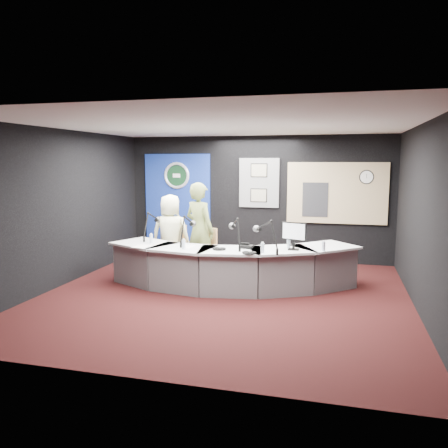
% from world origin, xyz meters
% --- Properties ---
extents(ground, '(6.00, 6.00, 0.00)m').
position_xyz_m(ground, '(0.00, 0.00, 0.00)').
color(ground, black).
rests_on(ground, ground).
extents(ceiling, '(6.00, 6.00, 0.02)m').
position_xyz_m(ceiling, '(0.00, 0.00, 2.80)').
color(ceiling, silver).
rests_on(ceiling, ground).
extents(wall_back, '(6.00, 0.02, 2.80)m').
position_xyz_m(wall_back, '(0.00, 3.00, 1.40)').
color(wall_back, black).
rests_on(wall_back, ground).
extents(wall_front, '(6.00, 0.02, 2.80)m').
position_xyz_m(wall_front, '(0.00, -3.00, 1.40)').
color(wall_front, black).
rests_on(wall_front, ground).
extents(wall_left, '(0.02, 6.00, 2.80)m').
position_xyz_m(wall_left, '(-3.00, 0.00, 1.40)').
color(wall_left, black).
rests_on(wall_left, ground).
extents(wall_right, '(0.02, 6.00, 2.80)m').
position_xyz_m(wall_right, '(3.00, 0.00, 1.40)').
color(wall_right, black).
rests_on(wall_right, ground).
extents(broadcast_desk, '(4.50, 1.90, 0.75)m').
position_xyz_m(broadcast_desk, '(-0.05, 0.55, 0.38)').
color(broadcast_desk, silver).
rests_on(broadcast_desk, ground).
extents(backdrop_panel, '(1.60, 0.05, 2.30)m').
position_xyz_m(backdrop_panel, '(-1.90, 2.97, 1.25)').
color(backdrop_panel, navy).
rests_on(backdrop_panel, wall_back).
extents(agency_seal, '(0.63, 0.07, 0.63)m').
position_xyz_m(agency_seal, '(-1.90, 2.93, 1.90)').
color(agency_seal, silver).
rests_on(agency_seal, backdrop_panel).
extents(seal_center, '(0.48, 0.01, 0.48)m').
position_xyz_m(seal_center, '(-1.90, 2.94, 1.90)').
color(seal_center, black).
rests_on(seal_center, backdrop_panel).
extents(pinboard, '(0.90, 0.04, 1.10)m').
position_xyz_m(pinboard, '(0.05, 2.97, 1.75)').
color(pinboard, slate).
rests_on(pinboard, wall_back).
extents(framed_photo_upper, '(0.34, 0.02, 0.27)m').
position_xyz_m(framed_photo_upper, '(0.05, 2.94, 2.03)').
color(framed_photo_upper, gray).
rests_on(framed_photo_upper, pinboard).
extents(framed_photo_lower, '(0.34, 0.02, 0.27)m').
position_xyz_m(framed_photo_lower, '(0.05, 2.94, 1.47)').
color(framed_photo_lower, gray).
rests_on(framed_photo_lower, pinboard).
extents(booth_window_frame, '(2.12, 0.06, 1.32)m').
position_xyz_m(booth_window_frame, '(1.75, 2.97, 1.55)').
color(booth_window_frame, tan).
rests_on(booth_window_frame, wall_back).
extents(booth_glow, '(2.00, 0.02, 1.20)m').
position_xyz_m(booth_glow, '(1.75, 2.96, 1.55)').
color(booth_glow, '#FFE6A1').
rests_on(booth_glow, booth_window_frame).
extents(equipment_rack, '(0.55, 0.02, 0.75)m').
position_xyz_m(equipment_rack, '(1.30, 2.94, 1.40)').
color(equipment_rack, black).
rests_on(equipment_rack, booth_window_frame).
extents(wall_clock, '(0.28, 0.01, 0.28)m').
position_xyz_m(wall_clock, '(2.35, 2.94, 1.90)').
color(wall_clock, white).
rests_on(wall_clock, booth_window_frame).
extents(armchair_left, '(0.58, 0.58, 0.91)m').
position_xyz_m(armchair_left, '(-1.42, 1.25, 0.46)').
color(armchair_left, tan).
rests_on(armchair_left, ground).
extents(armchair_right, '(0.77, 0.77, 1.01)m').
position_xyz_m(armchair_right, '(-0.75, 1.06, 0.50)').
color(armchair_right, tan).
rests_on(armchair_right, ground).
extents(draped_jacket, '(0.51, 0.17, 0.70)m').
position_xyz_m(draped_jacket, '(-1.47, 1.50, 0.62)').
color(draped_jacket, gray).
rests_on(draped_jacket, armchair_left).
extents(person_man, '(0.82, 0.58, 1.58)m').
position_xyz_m(person_man, '(-1.42, 1.25, 0.79)').
color(person_man, '#FEFECB').
rests_on(person_man, ground).
extents(person_woman, '(0.80, 0.70, 1.84)m').
position_xyz_m(person_woman, '(-0.75, 1.06, 0.92)').
color(person_woman, olive).
rests_on(person_woman, ground).
extents(computer_monitor, '(0.44, 0.18, 0.32)m').
position_xyz_m(computer_monitor, '(1.10, 0.47, 1.07)').
color(computer_monitor, black).
rests_on(computer_monitor, broadcast_desk).
extents(desk_phone, '(0.23, 0.19, 0.05)m').
position_xyz_m(desk_phone, '(0.30, 0.42, 0.78)').
color(desk_phone, black).
rests_on(desk_phone, broadcast_desk).
extents(headphones_near, '(0.23, 0.23, 0.04)m').
position_xyz_m(headphones_near, '(0.44, -0.04, 0.77)').
color(headphones_near, black).
rests_on(headphones_near, broadcast_desk).
extents(headphones_far, '(0.23, 0.23, 0.04)m').
position_xyz_m(headphones_far, '(-0.12, 0.17, 0.77)').
color(headphones_far, black).
rests_on(headphones_far, broadcast_desk).
extents(paper_stack, '(0.26, 0.34, 0.00)m').
position_xyz_m(paper_stack, '(-1.53, 0.11, 0.75)').
color(paper_stack, white).
rests_on(paper_stack, broadcast_desk).
extents(notepad, '(0.26, 0.34, 0.00)m').
position_xyz_m(notepad, '(-0.74, 0.29, 0.75)').
color(notepad, white).
rests_on(notepad, broadcast_desk).
extents(boom_mic_a, '(0.16, 0.74, 0.60)m').
position_xyz_m(boom_mic_a, '(-1.64, 0.83, 1.05)').
color(boom_mic_a, black).
rests_on(boom_mic_a, broadcast_desk).
extents(boom_mic_b, '(0.16, 0.74, 0.60)m').
position_xyz_m(boom_mic_b, '(-0.79, 0.47, 1.05)').
color(boom_mic_b, black).
rests_on(boom_mic_b, broadcast_desk).
extents(boom_mic_c, '(0.39, 0.68, 0.60)m').
position_xyz_m(boom_mic_c, '(0.12, 0.38, 1.05)').
color(boom_mic_c, black).
rests_on(boom_mic_c, broadcast_desk).
extents(boom_mic_d, '(0.54, 0.57, 0.60)m').
position_xyz_m(boom_mic_d, '(0.68, 0.21, 1.05)').
color(boom_mic_d, black).
rests_on(boom_mic_d, broadcast_desk).
extents(water_bottles, '(3.14, 0.59, 0.18)m').
position_xyz_m(water_bottles, '(0.05, 0.33, 0.84)').
color(water_bottles, silver).
rests_on(water_bottles, broadcast_desk).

